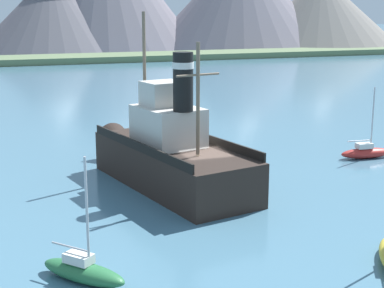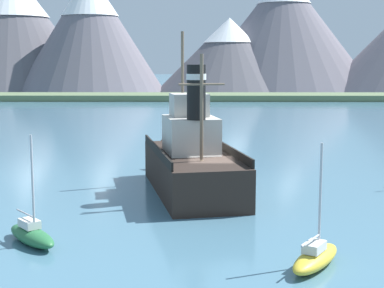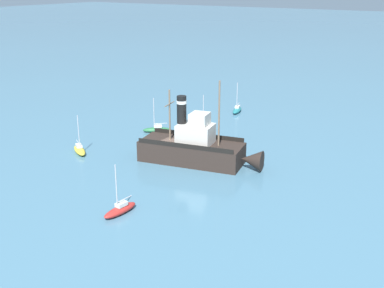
% 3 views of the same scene
% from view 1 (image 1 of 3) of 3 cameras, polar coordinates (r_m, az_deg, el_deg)
% --- Properties ---
extents(ground_plane, '(600.00, 600.00, 0.00)m').
position_cam_1_polar(ground_plane, '(32.63, 1.16, -4.96)').
color(ground_plane, '#477289').
extents(shoreline_strip, '(240.00, 12.00, 1.20)m').
position_cam_1_polar(shoreline_strip, '(116.10, -14.77, 7.91)').
color(shoreline_strip, '#5B704C').
rests_on(shoreline_strip, ground).
extents(old_tugboat, '(6.72, 14.78, 9.90)m').
position_cam_1_polar(old_tugboat, '(34.20, -2.42, -0.94)').
color(old_tugboat, '#2D231E').
rests_on(old_tugboat, ground).
extents(sailboat_green, '(3.27, 3.63, 4.90)m').
position_cam_1_polar(sailboat_green, '(23.04, -10.53, -11.96)').
color(sailboat_green, '#286B3D').
rests_on(sailboat_green, ground).
extents(sailboat_red, '(3.89, 1.45, 4.90)m').
position_cam_1_polar(sailboat_red, '(42.19, 16.54, -0.75)').
color(sailboat_red, '#B22823').
rests_on(sailboat_red, ground).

